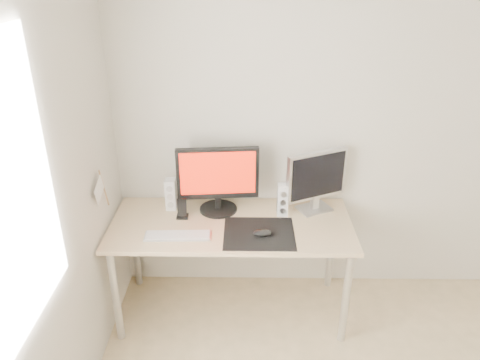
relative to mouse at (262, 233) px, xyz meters
name	(u,v)px	position (x,y,z in m)	size (l,w,h in m)	color
wall_back	(368,130)	(0.73, 0.53, 0.50)	(3.50, 3.50, 0.00)	beige
mousepad	(259,233)	(-0.02, 0.03, -0.02)	(0.45, 0.40, 0.00)	black
mouse	(262,233)	(0.00, 0.00, 0.00)	(0.12, 0.07, 0.04)	black
desk	(231,233)	(-0.20, 0.16, -0.10)	(1.60, 0.70, 0.73)	#D1B587
main_monitor	(218,178)	(-0.29, 0.32, 0.23)	(0.55, 0.28, 0.47)	black
second_monitor	(317,178)	(0.37, 0.35, 0.22)	(0.42, 0.24, 0.43)	#BEBDC0
speaker_left	(171,194)	(-0.62, 0.35, 0.09)	(0.07, 0.09, 0.22)	white
speaker_right	(283,200)	(0.14, 0.28, 0.09)	(0.07, 0.09, 0.22)	white
keyboard	(178,235)	(-0.53, -0.01, -0.02)	(0.42, 0.13, 0.02)	#B7B7BA
phone_dock	(182,212)	(-0.53, 0.23, 0.02)	(0.08, 0.07, 0.14)	black
pennant	(101,189)	(-0.99, 0.02, 0.29)	(0.01, 0.23, 0.29)	#A57F54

